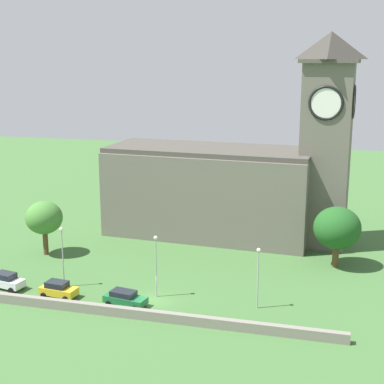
# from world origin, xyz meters

# --- Properties ---
(ground_plane) EXTENTS (200.00, 200.00, 0.00)m
(ground_plane) POSITION_xyz_m (0.00, 15.00, 0.00)
(ground_plane) COLOR #3D6633
(church) EXTENTS (36.24, 14.43, 29.67)m
(church) POSITION_xyz_m (3.82, 25.75, 8.38)
(church) COLOR #666056
(church) RESTS_ON ground
(quay_barrier) EXTENTS (42.12, 0.70, 1.05)m
(quay_barrier) POSITION_xyz_m (0.00, -4.58, 0.52)
(quay_barrier) COLOR gray
(quay_barrier) RESTS_ON ground
(car_white) EXTENTS (4.42, 2.70, 1.90)m
(car_white) POSITION_xyz_m (-17.62, -1.06, 0.96)
(car_white) COLOR silver
(car_white) RESTS_ON ground
(car_yellow) EXTENTS (4.35, 2.51, 1.81)m
(car_yellow) POSITION_xyz_m (-10.64, -1.69, 0.91)
(car_yellow) COLOR gold
(car_yellow) RESTS_ON ground
(car_green) EXTENTS (4.94, 2.73, 1.65)m
(car_green) POSITION_xyz_m (-2.60, -1.88, 0.84)
(car_green) COLOR #1E6B38
(car_green) RESTS_ON ground
(streetlamp_west_mid) EXTENTS (0.44, 0.44, 7.26)m
(streetlamp_west_mid) POSITION_xyz_m (-11.41, 1.17, 4.82)
(streetlamp_west_mid) COLOR #9EA0A5
(streetlamp_west_mid) RESTS_ON ground
(streetlamp_central) EXTENTS (0.44, 0.44, 7.17)m
(streetlamp_central) POSITION_xyz_m (-0.00, 1.17, 4.77)
(streetlamp_central) COLOR #9EA0A5
(streetlamp_central) RESTS_ON ground
(streetlamp_east_mid) EXTENTS (0.44, 0.44, 6.79)m
(streetlamp_east_mid) POSITION_xyz_m (11.42, 1.07, 4.55)
(streetlamp_east_mid) COLOR #9EA0A5
(streetlamp_east_mid) RESTS_ON ground
(tree_riverside_west) EXTENTS (5.98, 5.98, 7.90)m
(tree_riverside_west) POSITION_xyz_m (19.28, 16.11, 5.17)
(tree_riverside_west) COLOR brown
(tree_riverside_west) RESTS_ON ground
(tree_by_tower) EXTENTS (4.97, 4.97, 7.46)m
(tree_by_tower) POSITION_xyz_m (-19.07, 10.85, 5.17)
(tree_by_tower) COLOR brown
(tree_by_tower) RESTS_ON ground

